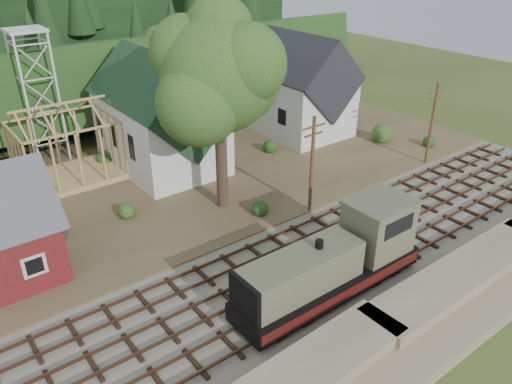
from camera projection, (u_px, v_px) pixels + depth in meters
ground at (284, 277)px, 32.11m from camera, size 140.00×140.00×0.00m
embankment at (389, 356)px, 26.12m from camera, size 64.00×5.00×1.60m
railroad_bed at (284, 276)px, 32.08m from camera, size 64.00×11.00×0.16m
village_flat at (155, 178)px, 44.73m from camera, size 64.00×26.00×0.30m
hillside at (65, 112)px, 61.72m from camera, size 70.00×28.96×12.74m
ridge at (28, 85)px, 73.01m from camera, size 80.00×20.00×12.00m
church at (161, 116)px, 44.68m from camera, size 8.40×15.17×13.00m
farmhouse at (299, 90)px, 52.98m from camera, size 8.40×10.80×10.60m
timber_frame at (67, 148)px, 42.88m from camera, size 8.20×6.20×6.99m
lattice_tower at (30, 57)px, 44.00m from camera, size 3.20×3.20×12.12m
big_tree at (220, 82)px, 35.69m from camera, size 10.90×8.40×14.70m
telegraph_pole_near at (312, 164)px, 37.60m from camera, size 2.20×0.28×8.00m
telegraph_pole_far at (432, 123)px, 45.69m from camera, size 2.20×0.28×8.00m
locomotive at (336, 262)px, 29.75m from camera, size 12.81×3.20×5.10m
car_blue at (26, 254)px, 32.88m from camera, size 3.03×3.57×1.16m
car_red at (335, 123)px, 55.73m from camera, size 4.39×2.14×1.20m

